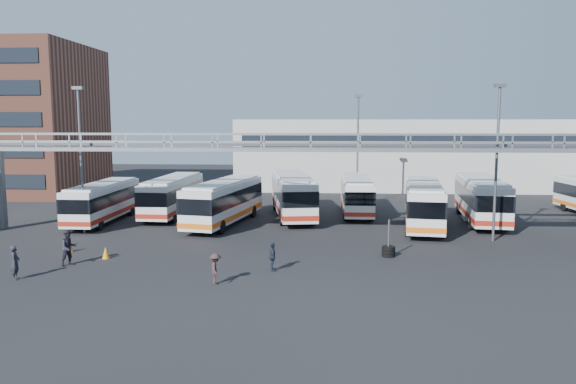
# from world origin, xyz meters

# --- Properties ---
(ground) EXTENTS (140.00, 140.00, 0.00)m
(ground) POSITION_xyz_m (0.00, 0.00, 0.00)
(ground) COLOR black
(ground) RESTS_ON ground
(gantry) EXTENTS (51.40, 5.15, 7.10)m
(gantry) POSITION_xyz_m (0.00, 5.87, 5.51)
(gantry) COLOR gray
(gantry) RESTS_ON ground
(apartment_building) EXTENTS (18.00, 15.00, 16.00)m
(apartment_building) POSITION_xyz_m (-34.00, 30.00, 8.00)
(apartment_building) COLOR brown
(apartment_building) RESTS_ON ground
(warehouse) EXTENTS (42.00, 14.00, 8.00)m
(warehouse) POSITION_xyz_m (12.00, 38.00, 4.00)
(warehouse) COLOR #9E9E99
(warehouse) RESTS_ON ground
(light_pole_left) EXTENTS (0.70, 0.35, 10.21)m
(light_pole_left) POSITION_xyz_m (-16.00, 8.00, 5.73)
(light_pole_left) COLOR #4C4F54
(light_pole_left) RESTS_ON ground
(light_pole_mid) EXTENTS (0.70, 0.35, 10.21)m
(light_pole_mid) POSITION_xyz_m (12.00, 7.00, 5.73)
(light_pole_mid) COLOR #4C4F54
(light_pole_mid) RESTS_ON ground
(light_pole_back) EXTENTS (0.70, 0.35, 10.21)m
(light_pole_back) POSITION_xyz_m (4.00, 22.00, 5.73)
(light_pole_back) COLOR #4C4F54
(light_pole_back) RESTS_ON ground
(bus_1) EXTENTS (2.52, 10.20, 3.09)m
(bus_1) POSITION_xyz_m (-16.28, 12.27, 1.71)
(bus_1) COLOR silver
(bus_1) RESTS_ON ground
(bus_2) EXTENTS (2.90, 10.73, 3.23)m
(bus_2) POSITION_xyz_m (-11.67, 15.62, 1.79)
(bus_2) COLOR silver
(bus_2) RESTS_ON ground
(bus_3) EXTENTS (4.67, 11.31, 3.35)m
(bus_3) POSITION_xyz_m (-6.70, 11.90, 1.85)
(bus_3) COLOR silver
(bus_3) RESTS_ON ground
(bus_4) EXTENTS (4.39, 11.81, 3.51)m
(bus_4) POSITION_xyz_m (-1.64, 15.44, 1.94)
(bus_4) COLOR silver
(bus_4) RESTS_ON ground
(bus_5) EXTENTS (2.43, 10.26, 3.11)m
(bus_5) POSITION_xyz_m (3.66, 17.41, 1.72)
(bus_5) COLOR silver
(bus_5) RESTS_ON ground
(bus_6) EXTENTS (4.08, 11.30, 3.36)m
(bus_6) POSITION_xyz_m (8.23, 11.50, 1.86)
(bus_6) COLOR silver
(bus_6) RESTS_ON ground
(bus_7) EXTENTS (3.83, 11.58, 3.45)m
(bus_7) POSITION_xyz_m (13.16, 14.23, 1.91)
(bus_7) COLOR silver
(bus_7) RESTS_ON ground
(pedestrian_a) EXTENTS (0.56, 0.72, 1.74)m
(pedestrian_a) POSITION_xyz_m (-14.53, -3.58, 0.87)
(pedestrian_a) COLOR black
(pedestrian_a) RESTS_ON ground
(pedestrian_b) EXTENTS (1.20, 1.21, 1.98)m
(pedestrian_b) POSITION_xyz_m (-13.08, -0.71, 0.99)
(pedestrian_b) COLOR black
(pedestrian_b) RESTS_ON ground
(pedestrian_c) EXTENTS (0.77, 1.09, 1.54)m
(pedestrian_c) POSITION_xyz_m (-4.40, -3.79, 0.77)
(pedestrian_c) COLOR #322221
(pedestrian_c) RESTS_ON ground
(pedestrian_d) EXTENTS (0.57, 0.96, 1.53)m
(pedestrian_d) POSITION_xyz_m (-1.86, -1.20, 0.77)
(pedestrian_d) COLOR #1B2132
(pedestrian_d) RESTS_ON ground
(cone_left) EXTENTS (0.46, 0.46, 0.69)m
(cone_left) POSITION_xyz_m (-11.68, 0.91, 0.35)
(cone_left) COLOR orange
(cone_left) RESTS_ON ground
(cone_right) EXTENTS (0.59, 0.59, 0.77)m
(cone_right) POSITION_xyz_m (-14.50, 2.37, 0.38)
(cone_right) COLOR orange
(cone_right) RESTS_ON ground
(tire_stack) EXTENTS (0.77, 0.77, 2.20)m
(tire_stack) POSITION_xyz_m (4.62, 2.34, 0.37)
(tire_stack) COLOR black
(tire_stack) RESTS_ON ground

